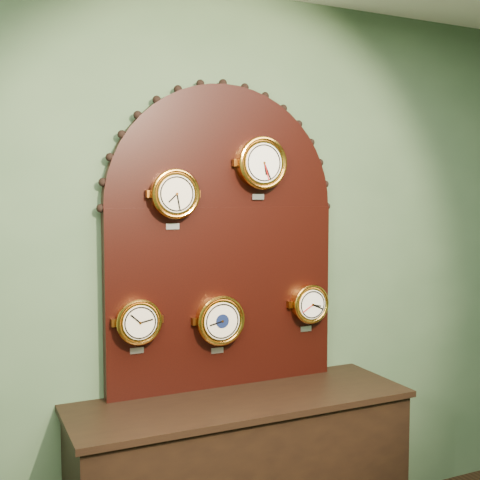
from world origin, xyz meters
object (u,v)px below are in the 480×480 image
roman_clock (175,194)px  tide_clock (309,304)px  barometer (220,320)px  display_board (223,228)px  hygrometer (138,321)px  arabic_clock (261,163)px

roman_clock → tide_clock: bearing=0.1°
barometer → roman_clock: bearing=179.9°
display_board → tide_clock: (0.46, -0.07, -0.40)m
hygrometer → arabic_clock: bearing=-0.1°
display_board → hygrometer: bearing=-171.7°
barometer → tide_clock: size_ratio=1.16×
display_board → hygrometer: size_ratio=5.76×
display_board → arabic_clock: size_ratio=4.90×
arabic_clock → tide_clock: (0.29, 0.00, -0.73)m
arabic_clock → tide_clock: arabic_clock is taller
display_board → barometer: display_board is taller
display_board → roman_clock: (-0.27, -0.07, 0.17)m
display_board → roman_clock: bearing=-166.3°
arabic_clock → tide_clock: size_ratio=1.21×
roman_clock → hygrometer: 0.61m
roman_clock → hygrometer: (-0.18, 0.00, -0.59)m
display_board → hygrometer: display_board is taller
tide_clock → display_board: bearing=171.9°
hygrometer → display_board: bearing=8.3°
arabic_clock → barometer: 0.80m
display_board → tide_clock: size_ratio=5.94×
arabic_clock → display_board: bearing=159.1°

